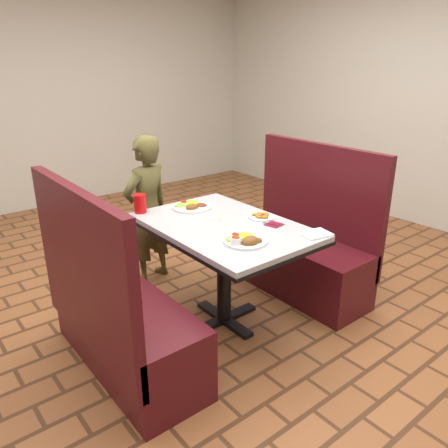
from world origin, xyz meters
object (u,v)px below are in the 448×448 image
at_px(near_dinner_plate, 245,238).
at_px(plantain_plate, 261,216).
at_px(booth_bench_right, 301,251).
at_px(diner_person, 147,210).
at_px(far_dinner_plate, 191,204).
at_px(dining_table, 224,237).
at_px(booth_bench_left, 119,320).
at_px(red_tumbler, 140,203).

relative_size(near_dinner_plate, plantain_plate, 1.45).
xyz_separation_m(booth_bench_right, near_dinner_plate, (-0.90, -0.32, 0.45)).
relative_size(diner_person, far_dinner_plate, 4.30).
distance_m(diner_person, far_dinner_plate, 0.54).
bearing_deg(dining_table, booth_bench_right, 0.00).
bearing_deg(booth_bench_left, booth_bench_right, 0.00).
height_order(dining_table, plantain_plate, plantain_plate).
bearing_deg(plantain_plate, far_dinner_plate, 117.64).
distance_m(diner_person, near_dinner_plate, 1.25).
xyz_separation_m(booth_bench_right, plantain_plate, (-0.52, -0.07, 0.43)).
bearing_deg(dining_table, far_dinner_plate, 86.62).
relative_size(booth_bench_right, plantain_plate, 6.55).
xyz_separation_m(diner_person, plantain_plate, (0.35, -0.99, 0.15)).
bearing_deg(booth_bench_left, far_dinner_plate, 26.82).
bearing_deg(near_dinner_plate, far_dinner_plate, 80.48).
xyz_separation_m(booth_bench_left, near_dinner_plate, (0.70, -0.32, 0.45)).
bearing_deg(plantain_plate, red_tumbler, 133.42).
bearing_deg(near_dinner_plate, red_tumbler, 103.75).
xyz_separation_m(diner_person, red_tumbler, (-0.24, -0.36, 0.20)).
height_order(near_dinner_plate, red_tumbler, red_tumbler).
relative_size(dining_table, red_tumbler, 9.17).
bearing_deg(booth_bench_right, dining_table, 180.00).
relative_size(far_dinner_plate, plantain_plate, 1.56).
bearing_deg(booth_bench_right, plantain_plate, -172.66).
distance_m(dining_table, booth_bench_right, 0.86).
height_order(booth_bench_left, plantain_plate, booth_bench_left).
relative_size(near_dinner_plate, red_tumbler, 2.01).
distance_m(dining_table, far_dinner_plate, 0.43).
xyz_separation_m(booth_bench_left, plantain_plate, (1.08, -0.07, 0.43)).
relative_size(booth_bench_right, far_dinner_plate, 4.19).
height_order(far_dinner_plate, plantain_plate, far_dinner_plate).
bearing_deg(dining_table, red_tumbler, 119.42).
distance_m(dining_table, plantain_plate, 0.31).
relative_size(booth_bench_left, diner_person, 0.97).
relative_size(booth_bench_left, booth_bench_right, 1.00).
distance_m(booth_bench_right, plantain_plate, 0.68).
distance_m(diner_person, plantain_plate, 1.06).
bearing_deg(booth_bench_left, near_dinner_plate, -24.86).
distance_m(booth_bench_left, red_tumbler, 0.88).
height_order(dining_table, diner_person, diner_person).
bearing_deg(near_dinner_plate, booth_bench_right, 19.83).
bearing_deg(dining_table, booth_bench_left, 180.00).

